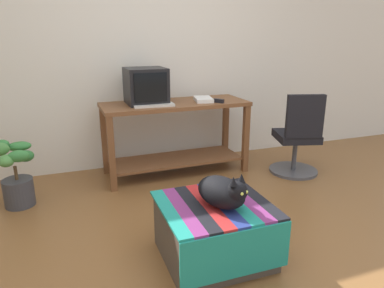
# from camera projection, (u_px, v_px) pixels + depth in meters

# --- Properties ---
(ground_plane) EXTENTS (14.00, 14.00, 0.00)m
(ground_plane) POSITION_uv_depth(u_px,v_px,m) (224.00, 256.00, 2.42)
(ground_plane) COLOR brown
(back_wall) EXTENTS (8.00, 0.10, 2.60)m
(back_wall) POSITION_uv_depth(u_px,v_px,m) (149.00, 49.00, 3.88)
(back_wall) COLOR silver
(back_wall) RESTS_ON ground_plane
(desk) EXTENTS (1.53, 0.60, 0.78)m
(desk) POSITION_uv_depth(u_px,v_px,m) (175.00, 125.00, 3.75)
(desk) COLOR brown
(desk) RESTS_ON ground_plane
(tv_monitor) EXTENTS (0.40, 0.40, 0.36)m
(tv_monitor) POSITION_uv_depth(u_px,v_px,m) (146.00, 86.00, 3.56)
(tv_monitor) COLOR black
(tv_monitor) RESTS_ON desk
(keyboard) EXTENTS (0.41, 0.17, 0.02)m
(keyboard) POSITION_uv_depth(u_px,v_px,m) (154.00, 105.00, 3.47)
(keyboard) COLOR beige
(keyboard) RESTS_ON desk
(book) EXTENTS (0.23, 0.30, 0.04)m
(book) POSITION_uv_depth(u_px,v_px,m) (203.00, 99.00, 3.74)
(book) COLOR white
(book) RESTS_ON desk
(ottoman_with_blanket) EXTENTS (0.71, 0.68, 0.40)m
(ottoman_with_blanket) POSITION_uv_depth(u_px,v_px,m) (214.00, 231.00, 2.35)
(ottoman_with_blanket) COLOR #4C4238
(ottoman_with_blanket) RESTS_ON ground_plane
(cat) EXTENTS (0.35, 0.45, 0.25)m
(cat) POSITION_uv_depth(u_px,v_px,m) (223.00, 192.00, 2.23)
(cat) COLOR black
(cat) RESTS_ON ottoman_with_blanket
(potted_plant) EXTENTS (0.39, 0.40, 0.59)m
(potted_plant) POSITION_uv_depth(u_px,v_px,m) (16.00, 177.00, 3.06)
(potted_plant) COLOR #3D3D42
(potted_plant) RESTS_ON ground_plane
(office_chair) EXTENTS (0.52, 0.52, 0.89)m
(office_chair) POSITION_uv_depth(u_px,v_px,m) (298.00, 140.00, 3.74)
(office_chair) COLOR #4C4C51
(office_chair) RESTS_ON ground_plane
(stapler) EXTENTS (0.09, 0.11, 0.04)m
(stapler) POSITION_uv_depth(u_px,v_px,m) (219.00, 101.00, 3.65)
(stapler) COLOR black
(stapler) RESTS_ON desk
(pen) EXTENTS (0.13, 0.07, 0.01)m
(pen) POSITION_uv_depth(u_px,v_px,m) (213.00, 99.00, 3.84)
(pen) COLOR #B7B7BC
(pen) RESTS_ON desk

